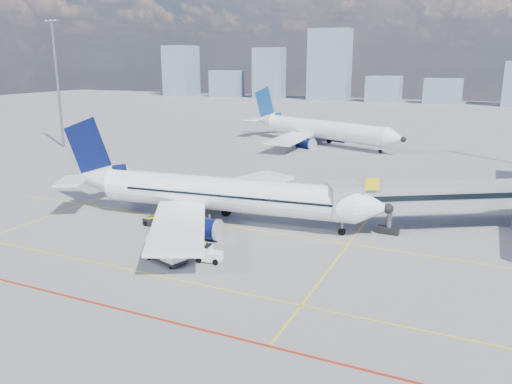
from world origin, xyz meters
TOP-DOWN VIEW (x-y plane):
  - ground at (0.00, 0.00)m, footprint 420.00×420.00m
  - apron_markings at (-0.58, -3.91)m, footprint 90.00×35.12m
  - jet_bridge at (23.51, 16.91)m, footprint 23.55×15.78m
  - floodlight_mast_nw at (-55.00, 40.00)m, footprint 3.20×0.61m
  - distant_skyline at (-0.52, 190.00)m, footprint 252.91×15.45m
  - main_aircraft at (-1.75, 8.77)m, footprint 38.34×33.36m
  - second_aircraft at (-7.19, 65.66)m, footprint 39.18×33.13m
  - baggage_tug at (3.63, -1.54)m, footprint 2.31×1.52m
  - cargo_dolly at (0.24, -3.19)m, footprint 4.31×2.87m
  - belt_loader at (-5.71, 4.60)m, footprint 6.08×2.59m
  - ramp_worker at (3.32, -1.63)m, footprint 0.72×0.83m

SIDE VIEW (x-z plane):
  - ground at x=0.00m, z-range 0.00..0.00m
  - apron_markings at x=-0.58m, z-range 0.00..0.01m
  - belt_loader at x=-5.71m, z-range -0.59..1.85m
  - baggage_tug at x=3.63m, z-range -0.03..1.49m
  - ramp_worker at x=3.32m, z-range 0.00..1.91m
  - cargo_dolly at x=0.24m, z-range 0.11..2.28m
  - second_aircraft at x=-7.19m, z-range -2.78..9.22m
  - main_aircraft at x=-1.75m, z-range -2.38..8.83m
  - jet_bridge at x=23.51m, z-range 0.59..6.89m
  - distant_skyline at x=-0.52m, z-range -5.60..26.08m
  - floodlight_mast_nw at x=-55.00m, z-range 0.86..26.31m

